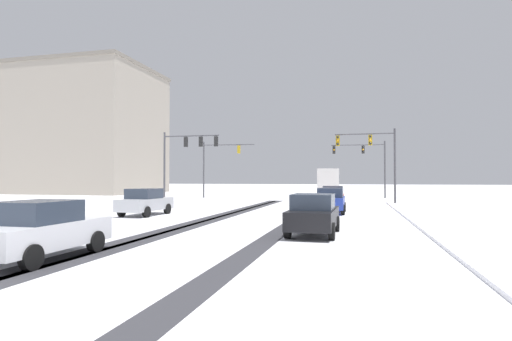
# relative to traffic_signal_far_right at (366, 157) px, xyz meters

# --- Properties ---
(wheel_track_left_lane) EXTENTS (0.84, 37.09, 0.01)m
(wheel_track_left_lane) POSITION_rel_traffic_signal_far_right_xyz_m (-4.29, -26.75, -4.64)
(wheel_track_left_lane) COLOR #38383D
(wheel_track_left_lane) RESTS_ON ground
(wheel_track_right_lane) EXTENTS (0.89, 37.09, 0.01)m
(wheel_track_right_lane) POSITION_rel_traffic_signal_far_right_xyz_m (-9.18, -26.75, -4.64)
(wheel_track_right_lane) COLOR #38383D
(wheel_track_right_lane) RESTS_ON ground
(wheel_track_center) EXTENTS (0.90, 37.09, 0.01)m
(wheel_track_center) POSITION_rel_traffic_signal_far_right_xyz_m (-8.58, -26.75, -4.64)
(wheel_track_center) COLOR #38383D
(wheel_track_center) RESTS_ON ground
(sidewalk_kerb_right) EXTENTS (4.00, 37.09, 0.12)m
(sidewalk_kerb_right) POSITION_rel_traffic_signal_far_right_xyz_m (3.49, -28.44, -4.59)
(sidewalk_kerb_right) COLOR white
(sidewalk_kerb_right) RESTS_ON ground
(traffic_signal_far_right) EXTENTS (6.08, 0.60, 6.50)m
(traffic_signal_far_right) POSITION_rel_traffic_signal_far_right_xyz_m (0.00, 0.00, 0.00)
(traffic_signal_far_right) COLOR #47474C
(traffic_signal_far_right) RESTS_ON ground
(traffic_signal_near_right) EXTENTS (5.12, 0.42, 6.50)m
(traffic_signal_near_right) POSITION_rel_traffic_signal_far_right_xyz_m (0.36, -11.88, -0.04)
(traffic_signal_near_right) COLOR #47474C
(traffic_signal_near_right) RESTS_ON ground
(traffic_signal_far_left) EXTENTS (6.06, 0.61, 6.50)m
(traffic_signal_far_left) POSITION_rel_traffic_signal_far_right_xyz_m (-16.66, -3.78, -0.22)
(traffic_signal_far_left) COLOR #47474C
(traffic_signal_far_left) RESTS_ON ground
(traffic_signal_near_left) EXTENTS (5.37, 0.41, 6.50)m
(traffic_signal_near_left) POSITION_rel_traffic_signal_far_right_xyz_m (-16.21, -13.85, 0.12)
(traffic_signal_near_left) COLOR #47474C
(traffic_signal_near_left) RESTS_ON ground
(car_red_lead) EXTENTS (1.98, 4.17, 1.62)m
(car_red_lead) POSITION_rel_traffic_signal_far_right_xyz_m (-2.97, -14.94, -3.83)
(car_red_lead) COLOR red
(car_red_lead) RESTS_ON ground
(car_blue_second) EXTENTS (1.84, 4.10, 1.62)m
(car_blue_second) POSITION_rel_traffic_signal_far_right_xyz_m (-2.75, -21.68, -3.83)
(car_blue_second) COLOR #233899
(car_blue_second) RESTS_ON ground
(car_silver_third) EXTENTS (1.90, 4.14, 1.62)m
(car_silver_third) POSITION_rel_traffic_signal_far_right_xyz_m (-13.57, -25.96, -3.83)
(car_silver_third) COLOR #B7BABF
(car_silver_third) RESTS_ON ground
(car_black_fourth) EXTENTS (1.92, 4.14, 1.62)m
(car_black_fourth) POSITION_rel_traffic_signal_far_right_xyz_m (-2.82, -32.04, -3.83)
(car_black_fourth) COLOR black
(car_black_fourth) RESTS_ON ground
(car_white_fifth) EXTENTS (1.85, 4.11, 1.62)m
(car_white_fifth) POSITION_rel_traffic_signal_far_right_xyz_m (-9.67, -38.72, -3.83)
(car_white_fifth) COLOR silver
(car_white_fifth) RESTS_ON ground
(bus_oncoming) EXTENTS (2.97, 11.09, 3.38)m
(bus_oncoming) POSITION_rel_traffic_signal_far_right_xyz_m (-4.44, 4.49, -2.65)
(bus_oncoming) COLOR silver
(bus_oncoming) RESTS_ON ground
(office_building_far_left_block) EXTENTS (19.94, 16.40, 18.95)m
(office_building_far_left_block) POSITION_rel_traffic_signal_far_right_xyz_m (-41.22, 6.13, 4.84)
(office_building_far_left_block) COLOR #A89E8E
(office_building_far_left_block) RESTS_ON ground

